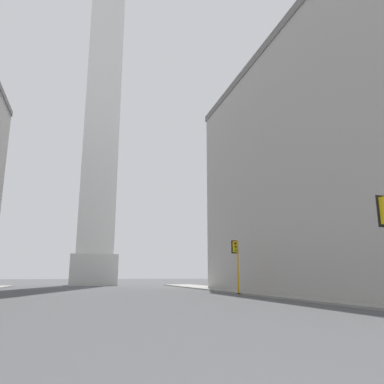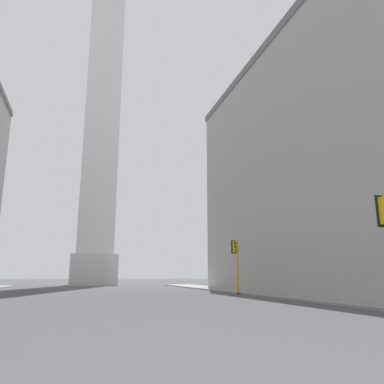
{
  "view_description": "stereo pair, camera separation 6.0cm",
  "coord_description": "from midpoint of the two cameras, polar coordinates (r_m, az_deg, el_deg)",
  "views": [
    {
      "loc": [
        -2.22,
        -2.53,
        1.83
      ],
      "look_at": [
        11.56,
        44.86,
        12.85
      ],
      "focal_mm": 35.0,
      "sensor_mm": 36.0,
      "label": 1
    },
    {
      "loc": [
        -2.16,
        -2.55,
        1.83
      ],
      "look_at": [
        11.56,
        44.86,
        12.85
      ],
      "focal_mm": 35.0,
      "sensor_mm": 36.0,
      "label": 2
    }
  ],
  "objects": [
    {
      "name": "sidewalk_right",
      "position": [
        33.59,
        16.36,
        -15.09
      ],
      "size": [
        5.0,
        86.43,
        0.15
      ],
      "primitive_type": "cube",
      "color": "gray",
      "rests_on": "ground_plane"
    },
    {
      "name": "traffic_light_mid_right",
      "position": [
        38.62,
        6.8,
        -9.96
      ],
      "size": [
        0.78,
        0.5,
        5.36
      ],
      "color": "orange",
      "rests_on": "ground_plane"
    },
    {
      "name": "obelisk",
      "position": [
        82.26,
        -13.42,
        12.73
      ],
      "size": [
        8.48,
        8.48,
        75.85
      ],
      "color": "silver",
      "rests_on": "ground_plane"
    }
  ]
}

